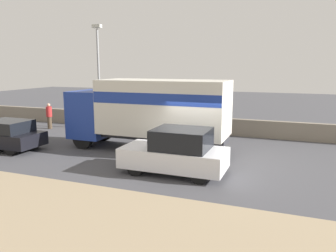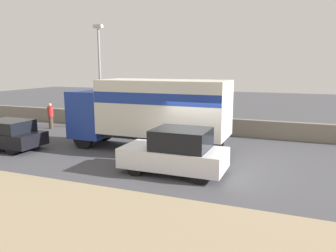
{
  "view_description": "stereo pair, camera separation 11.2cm",
  "coord_description": "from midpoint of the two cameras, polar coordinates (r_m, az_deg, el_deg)",
  "views": [
    {
      "loc": [
        3.67,
        -11.6,
        3.95
      ],
      "look_at": [
        -1.1,
        0.87,
        1.5
      ],
      "focal_mm": 35.0,
      "sensor_mm": 36.0,
      "label": 1
    },
    {
      "loc": [
        3.77,
        -11.55,
        3.95
      ],
      "look_at": [
        -1.1,
        0.87,
        1.5
      ],
      "focal_mm": 35.0,
      "sensor_mm": 36.0,
      "label": 2
    }
  ],
  "objects": [
    {
      "name": "stone_wall_backdrop",
      "position": [
        19.28,
        9.45,
        -0.08
      ],
      "size": [
        60.0,
        0.35,
        0.97
      ],
      "color": "gray",
      "rests_on": "ground_plane"
    },
    {
      "name": "box_truck",
      "position": [
        15.3,
        -3.26,
        2.98
      ],
      "size": [
        7.66,
        2.41,
        3.33
      ],
      "rotation": [
        0.0,
        0.0,
        3.14
      ],
      "color": "navy",
      "rests_on": "ground_plane"
    },
    {
      "name": "ground_plane",
      "position": [
        12.78,
        2.98,
        -7.59
      ],
      "size": [
        80.0,
        80.0,
        0.0
      ],
      "primitive_type": "plane",
      "color": "#47474C"
    },
    {
      "name": "car_hatchback",
      "position": [
        12.14,
        1.17,
        -4.54
      ],
      "size": [
        3.87,
        1.82,
        1.7
      ],
      "rotation": [
        0.0,
        0.0,
        3.14
      ],
      "color": "silver",
      "rests_on": "ground_plane"
    },
    {
      "name": "car_sedan_second",
      "position": [
        17.54,
        -26.71,
        -1.38
      ],
      "size": [
        3.83,
        1.74,
        1.41
      ],
      "rotation": [
        0.0,
        0.0,
        3.14
      ],
      "color": "black",
      "rests_on": "ground_plane"
    },
    {
      "name": "street_lamp",
      "position": [
        21.1,
        -12.16,
        9.66
      ],
      "size": [
        0.56,
        0.28,
        6.43
      ],
      "color": "gray",
      "rests_on": "ground_plane"
    },
    {
      "name": "pedestrian",
      "position": [
        22.15,
        -20.12,
        1.72
      ],
      "size": [
        0.35,
        0.35,
        1.62
      ],
      "color": "#473828",
      "rests_on": "ground_plane"
    }
  ]
}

